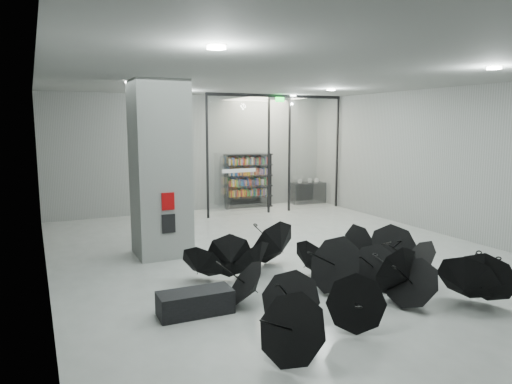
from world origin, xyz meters
name	(u,v)px	position (x,y,z in m)	size (l,w,h in m)	color
room	(300,133)	(0.00, 0.00, 2.84)	(14.00, 14.02, 4.01)	gray
column	(160,169)	(-2.50, 2.00, 2.00)	(1.20, 1.20, 4.00)	slate
fire_cabinet	(168,201)	(-2.50, 1.38, 1.35)	(0.28, 0.04, 0.38)	#A50A07
info_panel	(169,224)	(-2.50, 1.38, 0.85)	(0.30, 0.03, 0.42)	black
exit_sign	(280,100)	(2.40, 5.30, 3.82)	(0.30, 0.06, 0.15)	#0CE533
glass_partition	(276,149)	(2.39, 5.50, 2.18)	(5.06, 0.08, 4.00)	silver
bench	(195,302)	(-2.91, -1.67, 0.19)	(1.19, 0.51, 0.38)	black
bookshelf	(248,181)	(1.91, 6.75, 0.97)	(1.77, 0.35, 1.95)	black
shop_counter	(308,193)	(4.33, 6.56, 0.40)	(1.32, 0.53, 0.79)	black
umbrella_cluster	(342,276)	(-0.20, -1.91, 0.31)	(5.23, 4.87, 1.34)	black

